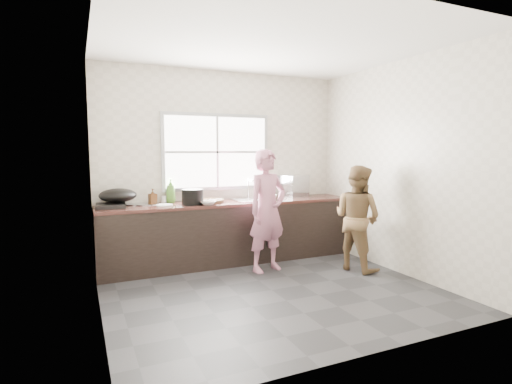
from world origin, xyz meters
name	(u,v)px	position (x,y,z in m)	size (l,w,h in m)	color
floor	(271,290)	(0.00, 0.00, -0.01)	(3.60, 3.20, 0.01)	#2B2B2E
ceiling	(272,43)	(0.00, 0.00, 2.71)	(3.60, 3.20, 0.01)	silver
wall_back	(223,166)	(0.00, 1.60, 1.35)	(3.60, 0.01, 2.70)	beige
wall_left	(95,175)	(-1.80, 0.00, 1.35)	(0.01, 3.20, 2.70)	silver
wall_right	(398,168)	(1.80, 0.00, 1.35)	(0.01, 3.20, 2.70)	beige
wall_front	(370,181)	(0.00, -1.60, 1.35)	(3.60, 0.01, 2.70)	beige
cabinet	(231,233)	(0.00, 1.29, 0.41)	(3.60, 0.62, 0.82)	black
countertop	(231,203)	(0.00, 1.29, 0.84)	(3.60, 0.64, 0.04)	#341A15
sink	(254,200)	(0.35, 1.29, 0.86)	(0.55, 0.45, 0.02)	silver
faucet	(248,189)	(0.35, 1.49, 1.01)	(0.02, 0.02, 0.30)	silver
window_frame	(217,152)	(-0.10, 1.59, 1.55)	(1.60, 0.05, 1.10)	#9EA0A5
window_glazing	(217,152)	(-0.10, 1.57, 1.55)	(1.50, 0.01, 1.00)	white
woman	(267,215)	(0.28, 0.70, 0.74)	(0.54, 0.36, 1.49)	#B96F89
person_side	(357,218)	(1.39, 0.26, 0.69)	(0.67, 0.52, 1.38)	brown
cutting_board	(208,201)	(-0.32, 1.31, 0.88)	(0.44, 0.44, 0.04)	#342414
cleaver	(215,199)	(-0.23, 1.28, 0.90)	(0.20, 0.10, 0.01)	silver
bowl_mince	(208,203)	(-0.40, 1.08, 0.89)	(0.21, 0.21, 0.05)	silver
bowl_crabs	(269,198)	(0.59, 1.26, 0.89)	(0.18, 0.18, 0.06)	silver
bowl_held	(267,199)	(0.46, 1.08, 0.89)	(0.20, 0.20, 0.06)	white
black_pot	(193,197)	(-0.57, 1.21, 0.96)	(0.28, 0.28, 0.20)	black
plate_food	(164,205)	(-0.94, 1.23, 0.87)	(0.22, 0.22, 0.02)	white
bottle_green	(171,190)	(-0.79, 1.51, 1.03)	(0.13, 0.13, 0.33)	#437A28
bottle_brown_tall	(153,197)	(-1.05, 1.42, 0.96)	(0.09, 0.09, 0.19)	#402410
bottle_brown_short	(199,196)	(-0.41, 1.46, 0.94)	(0.12, 0.12, 0.15)	#411C10
glass_jar	(164,199)	(-0.89, 1.52, 0.91)	(0.07, 0.07, 0.10)	silver
burner	(111,206)	(-1.59, 1.32, 0.89)	(0.35, 0.35, 0.05)	black
wok	(118,195)	(-1.49, 1.37, 1.01)	(0.46, 0.46, 0.17)	black
dish_rack	(293,186)	(1.13, 1.52, 1.02)	(0.44, 0.31, 0.33)	silver
pot_lid_left	(146,204)	(-1.14, 1.41, 0.87)	(0.27, 0.27, 0.01)	#A4A6AB
pot_lid_right	(136,204)	(-1.26, 1.52, 0.87)	(0.27, 0.27, 0.01)	#AEB0B5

